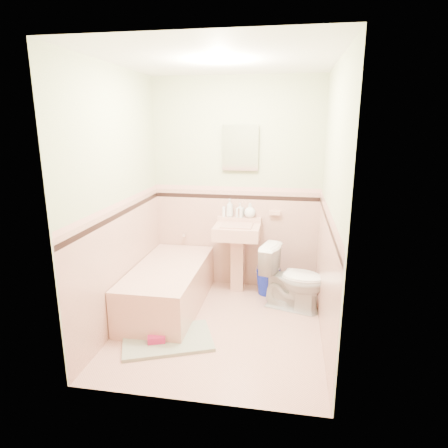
% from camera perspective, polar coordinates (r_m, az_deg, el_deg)
% --- Properties ---
extents(floor, '(2.20, 2.20, 0.00)m').
position_cam_1_polar(floor, '(4.04, -0.62, -14.77)').
color(floor, '#D49F8B').
rests_on(floor, ground).
extents(ceiling, '(2.20, 2.20, 0.00)m').
position_cam_1_polar(ceiling, '(3.56, -0.74, 22.99)').
color(ceiling, white).
rests_on(ceiling, ground).
extents(wall_back, '(2.50, 0.00, 2.50)m').
position_cam_1_polar(wall_back, '(4.66, 1.78, 5.58)').
color(wall_back, beige).
rests_on(wall_back, ground).
extents(wall_front, '(2.50, 0.00, 2.50)m').
position_cam_1_polar(wall_front, '(2.55, -5.14, -2.12)').
color(wall_front, beige).
rests_on(wall_front, ground).
extents(wall_left, '(0.00, 2.50, 2.50)m').
position_cam_1_polar(wall_left, '(3.90, -15.31, 3.27)').
color(wall_left, beige).
rests_on(wall_left, ground).
extents(wall_right, '(0.00, 2.50, 2.50)m').
position_cam_1_polar(wall_right, '(3.56, 15.39, 2.20)').
color(wall_right, beige).
rests_on(wall_right, ground).
extents(wainscot_back, '(2.00, 0.00, 2.00)m').
position_cam_1_polar(wainscot_back, '(4.80, 1.70, -2.13)').
color(wainscot_back, '#D7A490').
rests_on(wainscot_back, ground).
extents(wainscot_front, '(2.00, 0.00, 2.00)m').
position_cam_1_polar(wainscot_front, '(2.82, -4.77, -14.80)').
color(wainscot_front, '#D7A490').
rests_on(wainscot_front, ground).
extents(wainscot_left, '(0.00, 2.20, 2.20)m').
position_cam_1_polar(wainscot_left, '(4.07, -14.54, -5.74)').
color(wainscot_left, '#D7A490').
rests_on(wainscot_left, ground).
extents(wainscot_right, '(0.00, 2.20, 2.20)m').
position_cam_1_polar(wainscot_right, '(3.74, 14.53, -7.55)').
color(wainscot_right, '#D7A490').
rests_on(wainscot_right, ground).
extents(accent_back, '(2.00, 0.00, 2.00)m').
position_cam_1_polar(accent_back, '(4.67, 1.73, 3.97)').
color(accent_back, black).
rests_on(accent_back, ground).
extents(accent_front, '(2.00, 0.00, 2.00)m').
position_cam_1_polar(accent_front, '(2.61, -4.98, -4.74)').
color(accent_front, black).
rests_on(accent_front, ground).
extents(accent_left, '(0.00, 2.20, 2.20)m').
position_cam_1_polar(accent_left, '(3.92, -14.95, 1.40)').
color(accent_left, black).
rests_on(accent_left, ground).
extents(accent_right, '(0.00, 2.20, 2.20)m').
position_cam_1_polar(accent_right, '(3.58, 14.97, 0.19)').
color(accent_right, black).
rests_on(accent_right, ground).
extents(cap_back, '(2.00, 0.00, 2.00)m').
position_cam_1_polar(cap_back, '(4.65, 1.74, 5.18)').
color(cap_back, '#D49A8B').
rests_on(cap_back, ground).
extents(cap_front, '(2.00, 0.00, 2.00)m').
position_cam_1_polar(cap_front, '(2.58, -5.03, -2.65)').
color(cap_front, '#D49A8B').
rests_on(cap_front, ground).
extents(cap_left, '(0.00, 2.20, 2.20)m').
position_cam_1_polar(cap_left, '(3.90, -15.04, 2.83)').
color(cap_left, '#D49A8B').
rests_on(cap_left, ground).
extents(cap_right, '(0.00, 2.20, 2.20)m').
position_cam_1_polar(cap_right, '(3.56, 15.07, 1.75)').
color(cap_right, '#D49A8B').
rests_on(cap_right, ground).
extents(bathtub, '(0.70, 1.50, 0.45)m').
position_cam_1_polar(bathtub, '(4.37, -8.10, -9.26)').
color(bathtub, tan).
rests_on(bathtub, floor).
extents(tub_faucet, '(0.04, 0.12, 0.04)m').
position_cam_1_polar(tub_faucet, '(4.88, -5.71, -1.55)').
color(tub_faucet, silver).
rests_on(tub_faucet, wall_back).
extents(sink, '(0.53, 0.48, 0.83)m').
position_cam_1_polar(sink, '(4.63, 1.90, -5.16)').
color(sink, tan).
rests_on(sink, floor).
extents(sink_faucet, '(0.02, 0.02, 0.10)m').
position_cam_1_polar(sink_faucet, '(4.62, 2.19, 1.69)').
color(sink_faucet, silver).
rests_on(sink_faucet, sink).
extents(medicine_cabinet, '(0.37, 0.04, 0.47)m').
position_cam_1_polar(medicine_cabinet, '(4.58, 2.40, 11.08)').
color(medicine_cabinet, white).
rests_on(medicine_cabinet, wall_back).
extents(soap_dish, '(0.13, 0.08, 0.04)m').
position_cam_1_polar(soap_dish, '(4.64, 7.44, 1.65)').
color(soap_dish, tan).
rests_on(soap_dish, wall_back).
extents(soap_bottle_left, '(0.10, 0.10, 0.22)m').
position_cam_1_polar(soap_bottle_left, '(4.66, 0.84, 2.36)').
color(soap_bottle_left, '#B2B2B2').
rests_on(soap_bottle_left, sink).
extents(soap_bottle_mid, '(0.09, 0.09, 0.17)m').
position_cam_1_polar(soap_bottle_mid, '(4.65, 2.35, 2.03)').
color(soap_bottle_mid, '#B2B2B2').
rests_on(soap_bottle_mid, sink).
extents(soap_bottle_right, '(0.16, 0.16, 0.17)m').
position_cam_1_polar(soap_bottle_right, '(4.64, 3.82, 2.00)').
color(soap_bottle_right, '#B2B2B2').
rests_on(soap_bottle_right, sink).
extents(tube, '(0.04, 0.04, 0.12)m').
position_cam_1_polar(tube, '(4.68, -0.02, 1.83)').
color(tube, white).
rests_on(tube, sink).
extents(toilet, '(0.76, 0.56, 0.70)m').
position_cam_1_polar(toilet, '(4.32, 10.07, -7.82)').
color(toilet, white).
rests_on(toilet, floor).
extents(bucket, '(0.36, 0.36, 0.28)m').
position_cam_1_polar(bucket, '(4.71, 6.46, -8.45)').
color(bucket, '#0E1EA3').
rests_on(bucket, floor).
extents(bath_mat, '(0.96, 0.81, 0.03)m').
position_cam_1_polar(bath_mat, '(3.84, -8.28, -16.38)').
color(bath_mat, gray).
rests_on(bath_mat, floor).
extents(shoe, '(0.17, 0.12, 0.06)m').
position_cam_1_polar(shoe, '(3.76, -9.87, -16.31)').
color(shoe, '#BF1E59').
rests_on(shoe, bath_mat).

